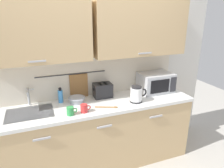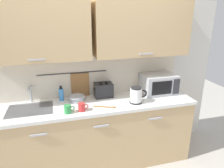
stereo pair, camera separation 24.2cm
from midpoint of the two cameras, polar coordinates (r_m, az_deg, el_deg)
The scene contains 11 objects.
counter_unit at distance 2.85m, azimuth -1.99°, elevation -13.37°, with size 2.53×0.64×0.90m.
back_wall_assembly at distance 2.67m, azimuth -3.22°, elevation 9.10°, with size 3.70×0.41×2.50m.
sink_faucet at distance 2.74m, azimuth -19.17°, elevation -2.06°, with size 0.09×0.17×0.22m.
microwave at distance 3.01m, azimuth 14.86°, elevation 0.05°, with size 0.46×0.35×0.27m.
electric_kettle at distance 2.63m, azimuth 9.31°, elevation -3.07°, with size 0.23×0.16×0.21m.
dish_soap_bottle at distance 2.72m, azimuth -11.27°, elevation -2.78°, with size 0.06×0.06×0.20m.
mug_near_sink at distance 2.39m, azimuth -9.15°, elevation -6.87°, with size 0.12×0.08×0.09m.
mixing_bowl at distance 2.67m, azimuth -7.08°, elevation -3.92°, with size 0.21×0.21×0.08m.
toaster at distance 2.78m, azimuth 0.13°, elevation -1.68°, with size 0.26×0.17×0.19m.
mug_by_kettle at distance 2.42m, azimuth -5.43°, elevation -6.37°, with size 0.12×0.08×0.09m.
wooden_spoon at distance 2.51m, azimuth 1.52°, elevation -6.37°, with size 0.26×0.13×0.01m.
Camera 2 is at (-0.43, -2.08, 1.99)m, focal length 33.36 mm.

